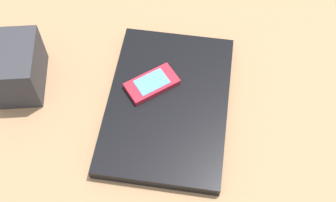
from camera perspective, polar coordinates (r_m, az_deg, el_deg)
The scene contains 4 objects.
desk_surface at distance 82.64cm, azimuth 2.43°, elevation -4.18°, with size 120.00×80.00×3.00cm, color #9E7751.
laptop_closed at distance 82.73cm, azimuth 0.00°, elevation -0.31°, with size 33.52×22.83×2.33cm, color black.
cell_phone_on_laptop at distance 83.24cm, azimuth -2.16°, elevation 2.33°, with size 8.90×11.23×1.21cm.
desk_organizer at distance 87.94cm, azimuth -19.36°, elevation 4.21°, with size 12.56×8.61×9.74cm, color #2D2D33.
Camera 1 is at (-38.51, 7.85, 74.19)cm, focal length 45.87 mm.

